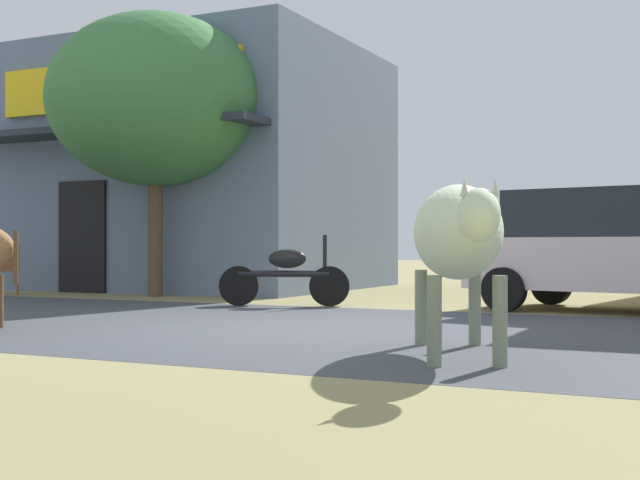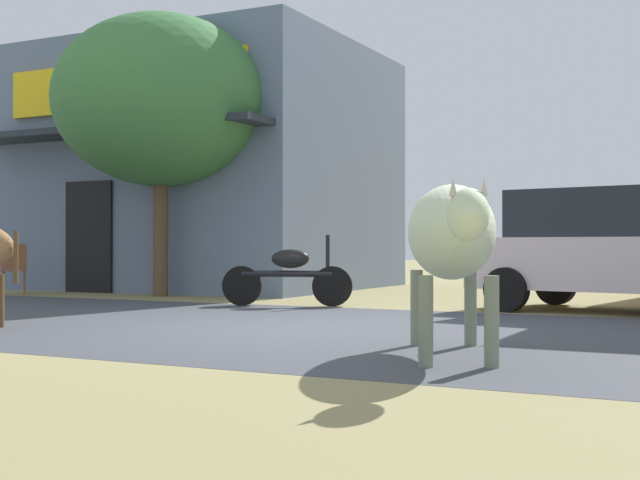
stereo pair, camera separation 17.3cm
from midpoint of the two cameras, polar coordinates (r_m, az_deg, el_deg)
ground at (r=9.36m, az=-2.41°, el=-5.84°), size 80.00×80.00×0.00m
asphalt_road at (r=9.36m, az=-2.41°, el=-5.82°), size 72.00×5.91×0.00m
storefront_left_cafe at (r=18.63m, az=-8.02°, el=4.53°), size 6.73×6.56×4.94m
roadside_tree at (r=15.53m, az=-11.15°, el=9.04°), size 3.75×3.75×4.93m
parked_hatchback_car at (r=12.23m, az=18.01°, el=-0.59°), size 3.86×2.41×1.64m
parked_motorcycle at (r=12.65m, az=-2.66°, el=-2.29°), size 1.84×0.73×1.04m
cow_far_dark at (r=7.03m, az=8.37°, el=0.40°), size 1.49×2.63×1.39m
cafe_chair_near_tree at (r=16.53m, az=-20.27°, el=-1.64°), size 0.62×0.62×0.92m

